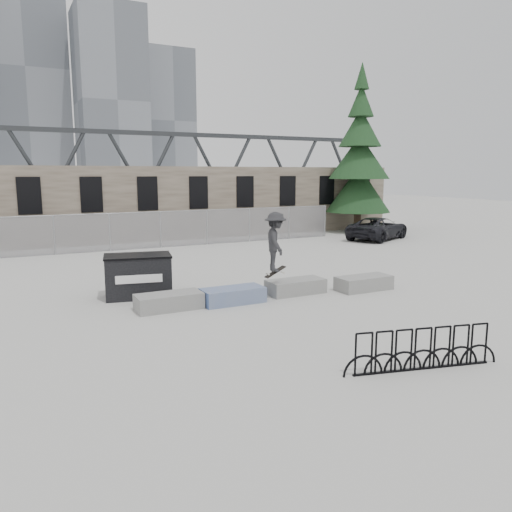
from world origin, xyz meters
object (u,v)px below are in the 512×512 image
Objects in this scene: planter_center_right at (296,286)px; suv at (378,228)px; planter_far_left at (169,301)px; bike_rack at (423,350)px; dumpster at (138,276)px; planter_offset at (364,282)px; skateboarder at (275,242)px; planter_center_left at (233,295)px; spruce_tree at (359,163)px.

suv reaches higher than planter_center_right.
planter_far_left is 4.49m from planter_center_right.
suv is at bearing 51.97° from bike_rack.
dumpster is 9.75m from bike_rack.
planter_offset is 0.57× the size of bike_rack.
planter_offset is 0.94× the size of skateboarder.
planter_offset is 7.84m from dumpster.
planter_center_left is 0.84× the size of dumpster.
bike_rack is at bearing -79.00° from planter_center_left.
dumpster reaches higher than planter_far_left.
planter_center_right is at bearing -0.18° from planter_far_left.
planter_center_left and planter_offset have the same top height.
spruce_tree is at bearing 41.21° from planter_center_left.
dumpster reaches higher than suv.
suv is (-1.47, -3.92, -4.09)m from spruce_tree.
dumpster is at bearing 102.28° from planter_far_left.
planter_far_left is at bearing -142.53° from spruce_tree.
bike_rack is (1.32, -6.80, 0.17)m from planter_center_left.
skateboarder reaches higher than suv.
suv is at bearing -110.55° from spruce_tree.
planter_far_left is 1.00× the size of planter_offset.
skateboarder reaches higher than bike_rack.
planter_center_left is at bearing 101.00° from bike_rack.
bike_rack is 0.30× the size of spruce_tree.
spruce_tree reaches higher than planter_offset.
planter_center_right is 0.94× the size of skateboarder.
bike_rack reaches higher than planter_far_left.
suv reaches higher than planter_far_left.
bike_rack is (3.35, -6.98, 0.17)m from planter_far_left.
planter_center_right is at bearing 105.17° from suv.
spruce_tree is (15.99, 14.00, 4.51)m from planter_center_left.
planter_center_left is 0.17× the size of spruce_tree.
bike_rack is at bearing -99.24° from planter_center_right.
suv reaches higher than planter_offset.
bike_rack is 0.71× the size of suv.
skateboarder is at bearing -5.96° from planter_center_left.
spruce_tree is (13.53, 13.83, 4.51)m from planter_center_right.
planter_offset is (4.91, -0.44, 0.00)m from planter_center_left.
planter_center_right is 0.40× the size of suv.
bike_rack reaches higher than planter_center_right.
suv reaches higher than bike_rack.
suv is at bearing 36.55° from dumpster.
spruce_tree is (11.08, 14.44, 4.51)m from planter_offset.
planter_offset is 14.26m from suv.
spruce_tree reaches higher than dumpster.
planter_offset is at bearing -5.21° from planter_far_left.
bike_rack is at bearing 117.75° from suv.
spruce_tree is (18.02, 13.81, 4.51)m from planter_far_left.
skateboarder is (1.47, -0.15, 1.63)m from planter_center_left.
bike_rack reaches higher than planter_center_left.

